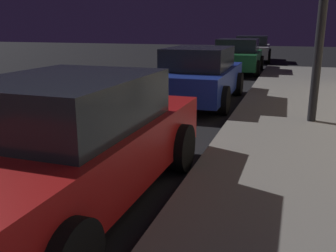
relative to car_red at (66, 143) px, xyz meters
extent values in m
cube|color=maroon|center=(0.00, -0.02, -0.14)|extent=(1.86, 4.37, 0.64)
cube|color=#1E2328|center=(0.00, 0.07, 0.44)|extent=(1.62, 2.13, 0.56)
cylinder|color=black|center=(-0.90, 1.34, -0.38)|extent=(0.23, 0.66, 0.66)
cylinder|color=black|center=(0.93, 1.32, -0.38)|extent=(0.23, 0.66, 0.66)
cube|color=navy|center=(0.00, 6.13, -0.14)|extent=(1.76, 4.14, 0.64)
cube|color=#1E2328|center=(0.00, 6.01, 0.44)|extent=(1.53, 2.20, 0.56)
cylinder|color=black|center=(-0.88, 7.39, -0.38)|extent=(0.23, 0.66, 0.66)
cylinder|color=black|center=(0.84, 7.41, -0.38)|extent=(0.23, 0.66, 0.66)
cylinder|color=black|center=(-0.84, 4.84, -0.38)|extent=(0.23, 0.66, 0.66)
cylinder|color=black|center=(0.88, 4.86, -0.38)|extent=(0.23, 0.66, 0.66)
cube|color=#19592D|center=(0.00, 12.96, -0.14)|extent=(1.96, 4.07, 0.64)
cube|color=#1E2328|center=(0.00, 12.99, 0.44)|extent=(1.69, 2.03, 0.56)
cylinder|color=black|center=(-0.97, 14.18, -0.38)|extent=(0.24, 0.67, 0.66)
cylinder|color=black|center=(0.90, 14.23, -0.38)|extent=(0.24, 0.67, 0.66)
cylinder|color=black|center=(-0.90, 11.69, -0.38)|extent=(0.24, 0.67, 0.66)
cylinder|color=black|center=(0.97, 11.74, -0.38)|extent=(0.24, 0.67, 0.66)
cube|color=#B7B7BF|center=(0.00, 18.83, -0.14)|extent=(2.10, 4.41, 0.64)
cube|color=#1E2328|center=(0.00, 18.75, 0.44)|extent=(1.76, 2.25, 0.56)
cylinder|color=black|center=(-1.02, 20.12, -0.38)|extent=(0.25, 0.67, 0.66)
cylinder|color=black|center=(0.88, 20.21, -0.38)|extent=(0.25, 0.67, 0.66)
cylinder|color=black|center=(-0.88, 17.44, -0.38)|extent=(0.25, 0.67, 0.66)
cylinder|color=black|center=(1.02, 17.54, -0.38)|extent=(0.25, 0.67, 0.66)
camera|label=1|loc=(2.28, -3.31, 1.23)|focal=39.52mm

